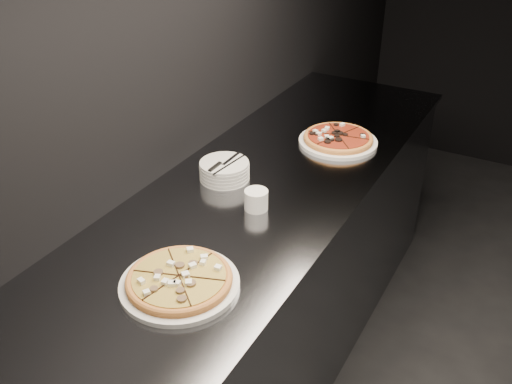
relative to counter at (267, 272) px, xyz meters
The scene contains 7 objects.
wall_left 1.01m from the counter, behind, with size 0.02×5.00×2.80m, color black.
counter is the anchor object (origin of this frame).
pizza_mushroom 0.84m from the counter, 83.46° to the right, with size 0.39×0.39×0.04m.
pizza_tomato 0.65m from the counter, 74.38° to the left, with size 0.35×0.35×0.04m.
plate_stack 0.52m from the counter, 149.64° to the right, with size 0.19×0.19×0.07m.
cutlery 0.56m from the counter, 144.16° to the right, with size 0.08×0.20×0.01m.
ramekin 0.55m from the counter, 72.83° to the right, with size 0.08×0.08×0.07m.
Camera 1 is at (-1.24, -1.69, 1.99)m, focal length 40.00 mm.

